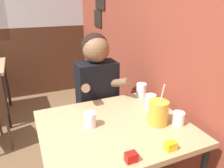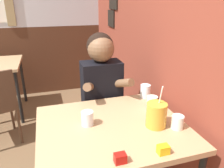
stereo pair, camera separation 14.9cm
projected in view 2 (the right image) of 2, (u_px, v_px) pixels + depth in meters
name	position (u px, v px, depth m)	size (l,w,h in m)	color
brick_wall_right	(132.00, 14.00, 2.32)	(0.08, 4.79, 2.70)	brown
back_wall	(21.00, 9.00, 3.26)	(5.32, 0.09, 2.70)	silver
main_table	(112.00, 134.00, 1.44)	(0.94, 0.81, 0.73)	tan
person_seated	(102.00, 98.00, 1.94)	(0.42, 0.42, 1.25)	black
cocktail_pitcher	(156.00, 115.00, 1.38)	(0.13, 0.13, 0.28)	gold
glass_near_pitcher	(145.00, 91.00, 1.80)	(0.08, 0.08, 0.11)	silver
glass_center	(177.00, 122.00, 1.37)	(0.08, 0.08, 0.09)	silver
glass_far_side	(152.00, 104.00, 1.58)	(0.08, 0.08, 0.11)	silver
glass_by_brick	(87.00, 118.00, 1.40)	(0.08, 0.08, 0.09)	silver
condiment_ketchup	(120.00, 158.00, 1.08)	(0.06, 0.04, 0.05)	#B7140F
condiment_mustard	(163.00, 150.00, 1.15)	(0.06, 0.04, 0.05)	yellow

